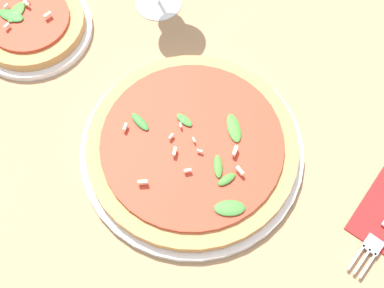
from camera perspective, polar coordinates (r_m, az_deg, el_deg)
The scene contains 3 objects.
ground_plane at distance 0.79m, azimuth 0.79°, elevation -2.04°, with size 6.00×6.00×0.00m, color #9E7A56.
pizza_arugula_main at distance 0.78m, azimuth 0.01°, elevation -0.42°, with size 0.33×0.33×0.05m.
pizza_personal_side at distance 0.94m, azimuth -16.80°, elevation 12.04°, with size 0.20×0.20×0.05m.
Camera 1 is at (0.28, 0.14, 0.72)m, focal length 50.00 mm.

